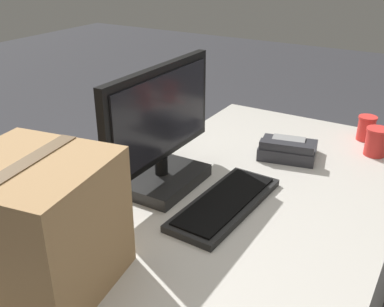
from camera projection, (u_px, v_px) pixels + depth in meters
office_desk at (229, 296)px, 1.55m from camera, size 1.80×0.90×0.71m
monitor at (161, 137)px, 1.46m from camera, size 0.55×0.23×0.41m
keyboard at (225, 203)px, 1.40m from camera, size 0.45×0.19×0.03m
desk_phone at (288, 149)px, 1.72m from camera, size 0.21×0.24×0.08m
paper_cup_left at (376, 142)px, 1.73m from camera, size 0.09×0.09×0.11m
paper_cup_right at (366, 128)px, 1.86m from camera, size 0.08×0.08×0.10m
cardboard_box at (37, 226)px, 1.03m from camera, size 0.36×0.37×0.32m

